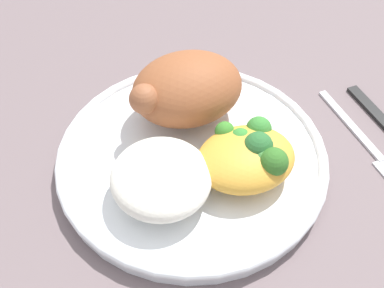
{
  "coord_description": "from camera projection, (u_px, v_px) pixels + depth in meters",
  "views": [
    {
      "loc": [
        0.11,
        0.28,
        0.37
      ],
      "look_at": [
        0.0,
        0.0,
        0.03
      ],
      "focal_mm": 44.91,
      "sensor_mm": 36.0,
      "label": 1
    }
  ],
  "objects": [
    {
      "name": "rice_pile",
      "position": [
        161.0,
        178.0,
        0.42
      ],
      "size": [
        0.09,
        0.09,
        0.04
      ],
      "primitive_type": "ellipsoid",
      "color": "white",
      "rests_on": "plate"
    },
    {
      "name": "roasted_chicken",
      "position": [
        186.0,
        89.0,
        0.47
      ],
      "size": [
        0.12,
        0.09,
        0.06
      ],
      "color": "brown",
      "rests_on": "plate"
    },
    {
      "name": "fork",
      "position": [
        365.0,
        140.0,
        0.5
      ],
      "size": [
        0.02,
        0.14,
        0.01
      ],
      "color": "silver",
      "rests_on": "ground_plane"
    },
    {
      "name": "ground_plane",
      "position": [
        192.0,
        164.0,
        0.48
      ],
      "size": [
        2.0,
        2.0,
        0.0
      ],
      "primitive_type": "plane",
      "color": "#6A5A5C"
    },
    {
      "name": "mac_cheese_with_broccoli",
      "position": [
        249.0,
        156.0,
        0.43
      ],
      "size": [
        0.09,
        0.08,
        0.04
      ],
      "color": "gold",
      "rests_on": "plate"
    },
    {
      "name": "plate",
      "position": [
        192.0,
        157.0,
        0.47
      ],
      "size": [
        0.26,
        0.26,
        0.02
      ],
      "color": "silver",
      "rests_on": "ground_plane"
    }
  ]
}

